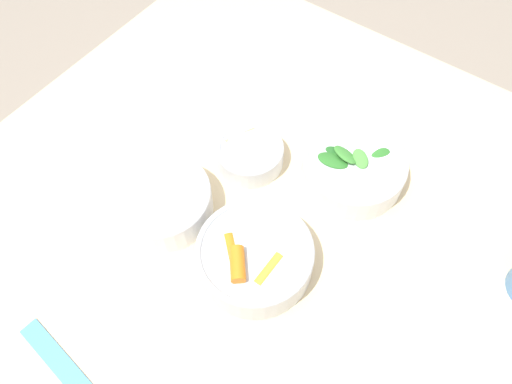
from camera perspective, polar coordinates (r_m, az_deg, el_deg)
The scene contains 6 objects.
ground_plane at distance 1.54m, azimuth 1.26°, elevation -15.17°, with size 10.00×10.00×0.00m, color gray.
dining_table at distance 0.96m, azimuth 1.96°, elevation -4.19°, with size 1.04×0.95×0.74m.
bowl_carrots at distance 0.77m, azimuth -0.17°, elevation -7.40°, with size 0.18×0.18×0.07m.
bowl_greens at distance 0.87m, azimuth 11.04°, elevation 2.80°, with size 0.18×0.18×0.07m.
bowl_beans_hotdog at distance 0.84m, azimuth -10.65°, elevation -1.04°, with size 0.16×0.16×0.06m.
bowl_cookies at distance 0.88m, azimuth -0.77°, elevation 4.50°, with size 0.12×0.12×0.05m.
Camera 1 is at (-0.23, 0.38, 1.47)m, focal length 35.00 mm.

